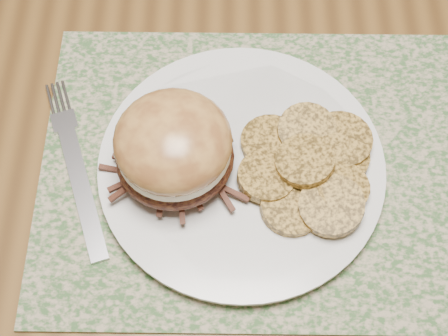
# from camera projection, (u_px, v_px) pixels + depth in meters

# --- Properties ---
(ground) EXTENTS (3.50, 3.50, 0.00)m
(ground) POSITION_uv_depth(u_px,v_px,m) (246.00, 223.00, 1.40)
(ground) COLOR #4E2B1B
(ground) RESTS_ON ground
(dining_table) EXTENTS (1.50, 0.90, 0.75)m
(dining_table) POSITION_uv_depth(u_px,v_px,m) (263.00, 24.00, 0.80)
(dining_table) COLOR brown
(dining_table) RESTS_ON ground
(placemat) EXTENTS (0.45, 0.33, 0.00)m
(placemat) POSITION_uv_depth(u_px,v_px,m) (269.00, 166.00, 0.62)
(placemat) COLOR #395D30
(placemat) RESTS_ON dining_table
(dinner_plate) EXTENTS (0.26, 0.26, 0.02)m
(dinner_plate) POSITION_uv_depth(u_px,v_px,m) (241.00, 166.00, 0.60)
(dinner_plate) COLOR silver
(dinner_plate) RESTS_ON placemat
(pork_sandwich) EXTENTS (0.14, 0.13, 0.08)m
(pork_sandwich) POSITION_uv_depth(u_px,v_px,m) (174.00, 149.00, 0.56)
(pork_sandwich) COLOR black
(pork_sandwich) RESTS_ON dinner_plate
(roasted_potatoes) EXTENTS (0.15, 0.16, 0.03)m
(roasted_potatoes) POSITION_uv_depth(u_px,v_px,m) (311.00, 166.00, 0.58)
(roasted_potatoes) COLOR #AA7F32
(roasted_potatoes) RESTS_ON dinner_plate
(fork) EXTENTS (0.09, 0.20, 0.00)m
(fork) POSITION_uv_depth(u_px,v_px,m) (76.00, 165.00, 0.61)
(fork) COLOR #B8B7BF
(fork) RESTS_ON placemat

